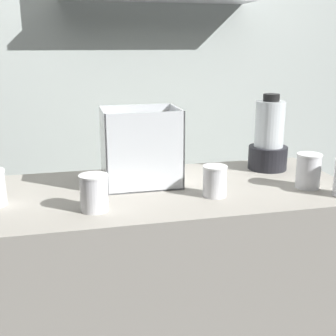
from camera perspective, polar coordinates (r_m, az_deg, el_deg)
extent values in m
cube|color=#9E998E|center=(1.86, 0.00, -15.88)|extent=(1.40, 0.64, 0.90)
cube|color=silver|center=(2.35, -4.43, 11.39)|extent=(2.60, 0.04, 2.50)
cube|color=white|center=(1.73, -3.46, -1.93)|extent=(0.29, 0.22, 0.01)
cube|color=white|center=(1.59, -2.87, 1.91)|extent=(0.29, 0.01, 0.30)
cube|color=white|center=(1.79, -4.13, 3.50)|extent=(0.29, 0.01, 0.30)
cube|color=white|center=(1.67, -8.33, 2.48)|extent=(0.01, 0.22, 0.30)
cube|color=white|center=(1.72, 1.12, 3.00)|extent=(0.01, 0.22, 0.30)
cone|color=orange|center=(1.72, -3.78, -1.38)|extent=(0.16, 0.11, 0.03)
cone|color=orange|center=(1.73, -2.67, -1.33)|extent=(0.09, 0.19, 0.03)
cone|color=orange|center=(1.71, -4.52, -1.38)|extent=(0.15, 0.12, 0.03)
cone|color=orange|center=(1.71, -4.71, -1.62)|extent=(0.16, 0.10, 0.02)
cone|color=orange|center=(1.71, -4.72, -0.43)|extent=(0.16, 0.04, 0.03)
cone|color=orange|center=(1.72, -2.39, -0.13)|extent=(0.16, 0.05, 0.03)
cone|color=orange|center=(1.71, -3.91, -0.74)|extent=(0.18, 0.10, 0.02)
cylinder|color=black|center=(1.97, 12.75, 1.33)|extent=(0.17, 0.17, 0.10)
cylinder|color=silver|center=(1.94, 13.01, 5.56)|extent=(0.12, 0.12, 0.20)
cylinder|color=orange|center=(1.95, 12.87, 3.31)|extent=(0.11, 0.11, 0.04)
cylinder|color=black|center=(1.92, 13.22, 8.86)|extent=(0.07, 0.07, 0.03)
cylinder|color=white|center=(1.46, -9.54, -3.28)|extent=(0.09, 0.09, 0.12)
cylinder|color=maroon|center=(1.46, -9.51, -3.94)|extent=(0.08, 0.08, 0.08)
cylinder|color=white|center=(1.44, -9.65, -0.99)|extent=(0.10, 0.10, 0.01)
cylinder|color=white|center=(1.58, 6.06, -1.78)|extent=(0.09, 0.09, 0.11)
cylinder|color=red|center=(1.59, 6.03, -2.54)|extent=(0.08, 0.08, 0.06)
cylinder|color=white|center=(1.57, 6.12, 0.16)|extent=(0.09, 0.09, 0.01)
cylinder|color=white|center=(1.75, 17.69, -0.45)|extent=(0.09, 0.09, 0.13)
cylinder|color=red|center=(1.75, 17.65, -0.97)|extent=(0.08, 0.08, 0.09)
cylinder|color=white|center=(1.73, 17.87, 1.65)|extent=(0.09, 0.09, 0.01)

